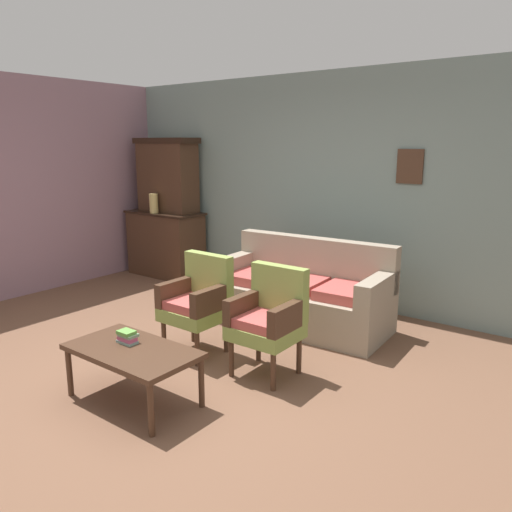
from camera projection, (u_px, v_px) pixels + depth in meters
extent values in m
plane|color=brown|center=(177.00, 377.00, 4.18)|extent=(7.68, 7.68, 0.00)
cube|color=gray|center=(335.00, 190.00, 5.93)|extent=(6.40, 0.06, 2.70)
cube|color=#472D1E|center=(410.00, 166.00, 5.30)|extent=(0.28, 0.02, 0.36)
cube|color=#472D1E|center=(166.00, 245.00, 7.31)|extent=(1.10, 0.52, 0.90)
cube|color=black|center=(165.00, 213.00, 7.21)|extent=(1.16, 0.55, 0.03)
cube|color=#472D1E|center=(167.00, 178.00, 7.17)|extent=(0.90, 0.36, 0.95)
cube|color=black|center=(166.00, 141.00, 7.05)|extent=(0.99, 0.38, 0.08)
cylinder|color=tan|center=(154.00, 203.00, 7.05)|extent=(0.12, 0.12, 0.27)
cube|color=gray|center=(300.00, 307.00, 5.30)|extent=(1.88, 0.91, 0.42)
cube|color=gray|center=(315.00, 259.00, 5.46)|extent=(1.84, 0.27, 0.48)
cube|color=gray|center=(378.00, 289.00, 4.77)|extent=(0.21, 0.81, 0.24)
cube|color=gray|center=(235.00, 266.00, 5.68)|extent=(0.21, 0.81, 0.24)
cube|color=#B74C47|center=(346.00, 292.00, 4.92)|extent=(0.51, 0.59, 0.10)
cube|color=#B74C47|center=(298.00, 284.00, 5.21)|extent=(0.51, 0.59, 0.10)
cube|color=#B74C47|center=(255.00, 277.00, 5.49)|extent=(0.51, 0.59, 0.10)
cube|color=#849947|center=(195.00, 314.00, 4.58)|extent=(0.52, 0.48, 0.12)
cube|color=#B74C47|center=(193.00, 305.00, 4.54)|extent=(0.44, 0.41, 0.10)
cube|color=#849947|center=(209.00, 278.00, 4.67)|extent=(0.52, 0.10, 0.46)
cube|color=#472D1E|center=(212.00, 300.00, 4.41)|extent=(0.08, 0.48, 0.22)
cube|color=#472D1E|center=(177.00, 291.00, 4.67)|extent=(0.08, 0.48, 0.22)
cylinder|color=#472D1E|center=(197.00, 348.00, 4.36)|extent=(0.04, 0.04, 0.32)
cylinder|color=#472D1E|center=(164.00, 337.00, 4.61)|extent=(0.04, 0.04, 0.32)
cylinder|color=#472D1E|center=(226.00, 335.00, 4.65)|extent=(0.04, 0.04, 0.32)
cylinder|color=#472D1E|center=(193.00, 326.00, 4.90)|extent=(0.04, 0.04, 0.32)
cube|color=#849947|center=(265.00, 332.00, 4.14)|extent=(0.52, 0.49, 0.12)
cube|color=#B74C47|center=(264.00, 322.00, 4.11)|extent=(0.45, 0.41, 0.10)
cube|color=#849947|center=(279.00, 292.00, 4.23)|extent=(0.52, 0.11, 0.46)
cube|color=#472D1E|center=(288.00, 317.00, 3.98)|extent=(0.08, 0.48, 0.22)
cube|color=#472D1E|center=(244.00, 307.00, 4.23)|extent=(0.08, 0.48, 0.22)
cylinder|color=#472D1E|center=(273.00, 371.00, 3.92)|extent=(0.04, 0.04, 0.32)
cylinder|color=#472D1E|center=(231.00, 358.00, 4.16)|extent=(0.04, 0.04, 0.32)
cylinder|color=#472D1E|center=(299.00, 355.00, 4.22)|extent=(0.04, 0.04, 0.32)
cylinder|color=#472D1E|center=(259.00, 344.00, 4.46)|extent=(0.04, 0.04, 0.32)
cube|color=#472D1E|center=(132.00, 351.00, 3.71)|extent=(1.00, 0.56, 0.04)
cylinder|color=#472D1E|center=(121.00, 352.00, 4.21)|extent=(0.04, 0.04, 0.38)
cylinder|color=#472D1E|center=(201.00, 383.00, 3.67)|extent=(0.04, 0.04, 0.38)
cylinder|color=#472D1E|center=(69.00, 372.00, 3.84)|extent=(0.04, 0.04, 0.38)
cylinder|color=#472D1E|center=(151.00, 410.00, 3.30)|extent=(0.04, 0.04, 0.38)
cube|color=gray|center=(127.00, 342.00, 3.80)|extent=(0.16, 0.09, 0.02)
cube|color=#B44B6F|center=(127.00, 339.00, 3.79)|extent=(0.15, 0.08, 0.03)
cube|color=gray|center=(128.00, 335.00, 3.80)|extent=(0.14, 0.10, 0.02)
cube|color=#5E9C40|center=(126.00, 332.00, 3.79)|extent=(0.13, 0.10, 0.03)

